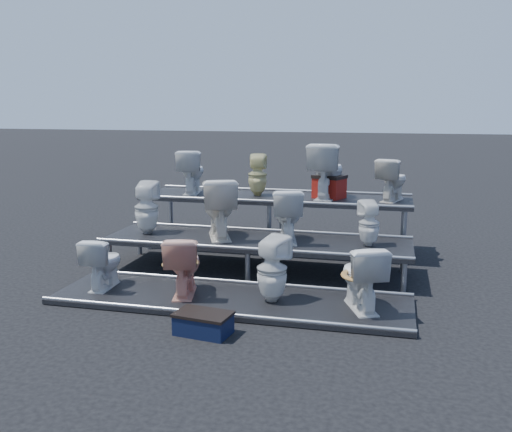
% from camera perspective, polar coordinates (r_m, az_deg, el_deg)
% --- Properties ---
extents(ground, '(80.00, 80.00, 0.00)m').
position_cam_1_polar(ground, '(7.98, 0.03, -5.57)').
color(ground, black).
rests_on(ground, ground).
extents(tier_front, '(4.20, 1.20, 0.06)m').
position_cam_1_polar(tier_front, '(6.77, -2.60, -8.39)').
color(tier_front, black).
rests_on(tier_front, ground).
extents(tier_mid, '(4.20, 1.20, 0.46)m').
position_cam_1_polar(tier_mid, '(7.91, 0.03, -3.97)').
color(tier_mid, black).
rests_on(tier_mid, ground).
extents(tier_back, '(4.20, 1.20, 0.86)m').
position_cam_1_polar(tier_back, '(9.10, 1.97, -0.68)').
color(tier_back, black).
rests_on(tier_back, ground).
extents(toilet_0, '(0.38, 0.64, 0.64)m').
position_cam_1_polar(toilet_0, '(7.28, -15.05, -4.50)').
color(toilet_0, silver).
rests_on(toilet_0, tier_front).
extents(toilet_1, '(0.55, 0.78, 0.72)m').
position_cam_1_polar(toilet_1, '(6.83, -7.26, -4.86)').
color(toilet_1, '#E59D85').
rests_on(toilet_1, tier_front).
extents(toilet_2, '(0.46, 0.47, 0.77)m').
position_cam_1_polar(toilet_2, '(6.53, 1.63, -5.32)').
color(toilet_2, silver).
rests_on(toilet_2, tier_front).
extents(toilet_3, '(0.65, 0.83, 0.74)m').
position_cam_1_polar(toilet_3, '(6.41, 10.49, -5.96)').
color(toilet_3, silver).
rests_on(toilet_3, tier_front).
extents(toilet_4, '(0.37, 0.38, 0.75)m').
position_cam_1_polar(toilet_4, '(8.30, -10.89, 0.83)').
color(toilet_4, silver).
rests_on(toilet_4, tier_mid).
extents(toilet_5, '(0.75, 0.94, 0.84)m').
position_cam_1_polar(toilet_5, '(7.91, -3.75, 0.83)').
color(toilet_5, silver).
rests_on(toilet_5, tier_mid).
extents(toilet_6, '(0.55, 0.78, 0.73)m').
position_cam_1_polar(toilet_6, '(7.69, 3.16, 0.11)').
color(toilet_6, silver).
rests_on(toilet_6, tier_mid).
extents(toilet_7, '(0.35, 0.36, 0.60)m').
position_cam_1_polar(toilet_7, '(7.58, 11.24, -0.73)').
color(toilet_7, silver).
rests_on(toilet_7, tier_mid).
extents(toilet_8, '(0.50, 0.75, 0.71)m').
position_cam_1_polar(toilet_8, '(9.36, -6.46, 4.44)').
color(toilet_8, silver).
rests_on(toilet_8, tier_back).
extents(toilet_9, '(0.34, 0.34, 0.66)m').
position_cam_1_polar(toilet_9, '(9.04, 0.15, 4.13)').
color(toilet_9, '#CFC887').
rests_on(toilet_9, tier_back).
extents(toilet_10, '(0.55, 0.87, 0.85)m').
position_cam_1_polar(toilet_10, '(8.84, 7.09, 4.52)').
color(toilet_10, silver).
rests_on(toilet_10, tier_back).
extents(toilet_11, '(0.54, 0.71, 0.64)m').
position_cam_1_polar(toilet_11, '(8.79, 13.48, 3.56)').
color(toilet_11, silver).
rests_on(toilet_11, tier_back).
extents(red_crate, '(0.53, 0.48, 0.31)m').
position_cam_1_polar(red_crate, '(8.89, 7.33, 2.78)').
color(red_crate, maroon).
rests_on(red_crate, tier_back).
extents(step_stool, '(0.59, 0.40, 0.20)m').
position_cam_1_polar(step_stool, '(5.89, -5.29, -10.77)').
color(step_stool, black).
rests_on(step_stool, ground).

